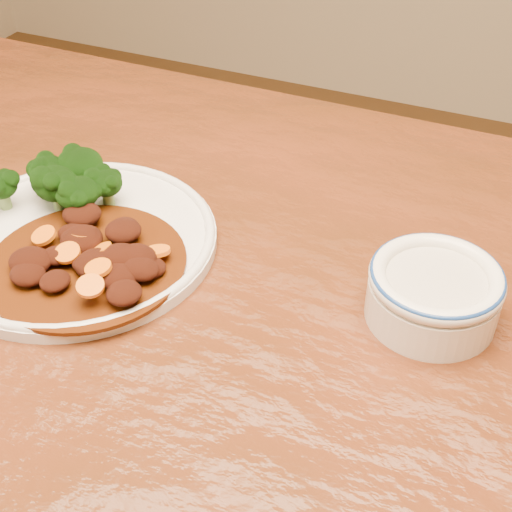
% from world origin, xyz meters
% --- Properties ---
extents(dining_table, '(1.51, 0.91, 0.75)m').
position_xyz_m(dining_table, '(0.00, 0.00, 0.67)').
color(dining_table, '#5F2510').
rests_on(dining_table, ground).
extents(dinner_plate, '(0.28, 0.28, 0.02)m').
position_xyz_m(dinner_plate, '(-0.19, 0.05, 0.76)').
color(dinner_plate, white).
rests_on(dinner_plate, dining_table).
extents(broccoli_florets, '(0.13, 0.10, 0.05)m').
position_xyz_m(broccoli_florets, '(-0.23, 0.09, 0.79)').
color(broccoli_florets, '#70964D').
rests_on(broccoli_florets, dinner_plate).
extents(mince_stew, '(0.19, 0.19, 0.03)m').
position_xyz_m(mince_stew, '(-0.15, 0.01, 0.77)').
color(mince_stew, '#401906').
rests_on(mince_stew, dinner_plate).
extents(dip_bowl, '(0.12, 0.12, 0.05)m').
position_xyz_m(dip_bowl, '(0.16, 0.08, 0.78)').
color(dip_bowl, white).
rests_on(dip_bowl, dining_table).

